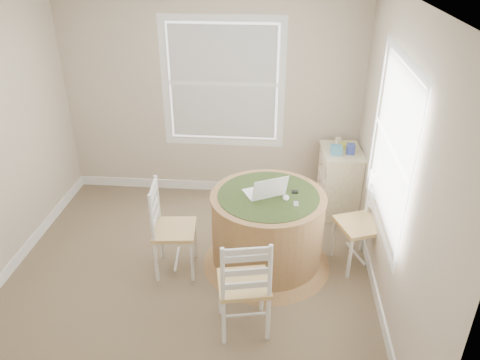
# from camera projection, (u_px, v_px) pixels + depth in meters

# --- Properties ---
(room) EXTENTS (3.64, 3.64, 2.64)m
(room) POSITION_uv_depth(u_px,v_px,m) (203.00, 153.00, 4.14)
(room) COLOR #75604A
(room) RESTS_ON ground
(round_table) EXTENTS (1.30, 1.30, 0.81)m
(round_table) POSITION_uv_depth(u_px,v_px,m) (267.00, 227.00, 4.64)
(round_table) COLOR #A47949
(round_table) RESTS_ON ground
(chair_left) EXTENTS (0.44, 0.46, 0.95)m
(chair_left) POSITION_uv_depth(u_px,v_px,m) (175.00, 229.00, 4.54)
(chair_left) COLOR white
(chair_left) RESTS_ON ground
(chair_near) EXTENTS (0.49, 0.48, 0.95)m
(chair_near) POSITION_uv_depth(u_px,v_px,m) (244.00, 283.00, 3.85)
(chair_near) COLOR white
(chair_near) RESTS_ON ground
(chair_right) EXTENTS (0.52, 0.53, 0.95)m
(chair_right) POSITION_uv_depth(u_px,v_px,m) (360.00, 224.00, 4.61)
(chair_right) COLOR white
(chair_right) RESTS_ON ground
(laptop) EXTENTS (0.45, 0.43, 0.24)m
(laptop) POSITION_uv_depth(u_px,v_px,m) (265.00, 191.00, 4.47)
(laptop) COLOR white
(laptop) RESTS_ON round_table
(mouse) EXTENTS (0.07, 0.10, 0.03)m
(mouse) POSITION_uv_depth(u_px,v_px,m) (286.00, 198.00, 4.41)
(mouse) COLOR white
(mouse) RESTS_ON round_table
(phone) EXTENTS (0.05, 0.09, 0.02)m
(phone) POSITION_uv_depth(u_px,v_px,m) (296.00, 204.00, 4.32)
(phone) COLOR #B7BABF
(phone) RESTS_ON round_table
(keys) EXTENTS (0.06, 0.05, 0.02)m
(keys) POSITION_uv_depth(u_px,v_px,m) (295.00, 192.00, 4.51)
(keys) COLOR black
(keys) RESTS_ON round_table
(corner_chest) EXTENTS (0.49, 0.63, 0.80)m
(corner_chest) POSITION_uv_depth(u_px,v_px,m) (339.00, 181.00, 5.57)
(corner_chest) COLOR #FAF0BB
(corner_chest) RESTS_ON ground
(tissue_box) EXTENTS (0.13, 0.13, 0.10)m
(tissue_box) POSITION_uv_depth(u_px,v_px,m) (336.00, 150.00, 5.27)
(tissue_box) COLOR #5094B8
(tissue_box) RESTS_ON corner_chest
(box_yellow) EXTENTS (0.16, 0.11, 0.06)m
(box_yellow) POSITION_uv_depth(u_px,v_px,m) (347.00, 146.00, 5.41)
(box_yellow) COLOR #C1CF49
(box_yellow) RESTS_ON corner_chest
(box_blue) EXTENTS (0.09, 0.09, 0.12)m
(box_blue) POSITION_uv_depth(u_px,v_px,m) (351.00, 149.00, 5.26)
(box_blue) COLOR #3847A8
(box_blue) RESTS_ON corner_chest
(cup_cream) EXTENTS (0.07, 0.07, 0.09)m
(cup_cream) POSITION_uv_depth(u_px,v_px,m) (338.00, 141.00, 5.50)
(cup_cream) COLOR beige
(cup_cream) RESTS_ON corner_chest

